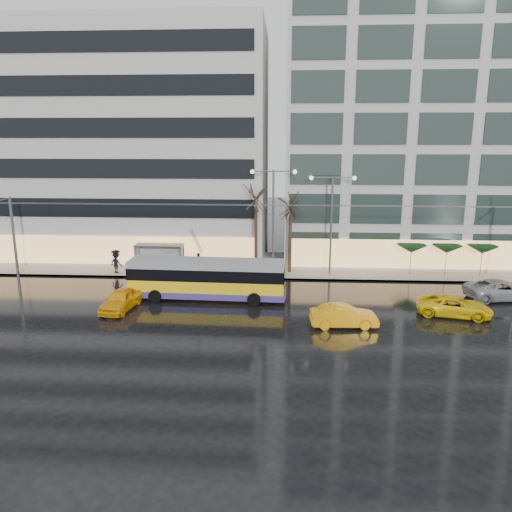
# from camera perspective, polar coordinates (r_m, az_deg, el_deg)

# --- Properties ---
(ground) EXTENTS (140.00, 140.00, 0.00)m
(ground) POSITION_cam_1_polar(r_m,az_deg,el_deg) (34.09, -1.95, -6.90)
(ground) COLOR black
(ground) RESTS_ON ground
(sidewalk) EXTENTS (80.00, 10.00, 0.15)m
(sidewalk) POSITION_cam_1_polar(r_m,az_deg,el_deg) (47.32, 2.02, -1.00)
(sidewalk) COLOR gray
(sidewalk) RESTS_ON ground
(kerb) EXTENTS (80.00, 0.10, 0.15)m
(kerb) POSITION_cam_1_polar(r_m,az_deg,el_deg) (42.55, 1.86, -2.65)
(kerb) COLOR slate
(kerb) RESTS_ON ground
(building_left) EXTENTS (34.00, 14.00, 22.00)m
(building_left) POSITION_cam_1_polar(r_m,az_deg,el_deg) (54.29, -17.54, 12.07)
(building_left) COLOR #BAB8B2
(building_left) RESTS_ON sidewalk
(building_right) EXTENTS (32.00, 14.00, 25.00)m
(building_right) POSITION_cam_1_polar(r_m,az_deg,el_deg) (53.29, 21.42, 13.38)
(building_right) COLOR #BAB8B2
(building_right) RESTS_ON sidewalk
(trolleybus) EXTENTS (11.73, 4.76, 5.40)m
(trolleybus) POSITION_cam_1_polar(r_m,az_deg,el_deg) (37.37, -5.62, -2.77)
(trolleybus) COLOR yellow
(trolleybus) RESTS_ON ground
(catenary) EXTENTS (42.24, 5.12, 7.00)m
(catenary) POSITION_cam_1_polar(r_m,az_deg,el_deg) (40.53, 0.45, 2.63)
(catenary) COLOR #595B60
(catenary) RESTS_ON ground
(bus_shelter) EXTENTS (4.20, 1.60, 2.51)m
(bus_shelter) POSITION_cam_1_polar(r_m,az_deg,el_deg) (45.11, -11.36, 0.49)
(bus_shelter) COLOR #595B60
(bus_shelter) RESTS_ON sidewalk
(street_lamp_near) EXTENTS (3.96, 0.36, 9.03)m
(street_lamp_near) POSITION_cam_1_polar(r_m,az_deg,el_deg) (43.04, 1.98, 5.59)
(street_lamp_near) COLOR #595B60
(street_lamp_near) RESTS_ON sidewalk
(street_lamp_far) EXTENTS (3.96, 0.36, 8.53)m
(street_lamp_far) POSITION_cam_1_polar(r_m,az_deg,el_deg) (43.25, 8.64, 5.12)
(street_lamp_far) COLOR #595B60
(street_lamp_far) RESTS_ON sidewalk
(tree_a) EXTENTS (3.20, 3.20, 8.40)m
(tree_a) POSITION_cam_1_polar(r_m,az_deg,el_deg) (43.17, -0.00, 7.09)
(tree_a) COLOR black
(tree_a) RESTS_ON sidewalk
(tree_b) EXTENTS (3.20, 3.20, 7.70)m
(tree_b) POSITION_cam_1_polar(r_m,az_deg,el_deg) (43.38, 3.99, 6.17)
(tree_b) COLOR black
(tree_b) RESTS_ON sidewalk
(parasol_a) EXTENTS (2.50, 2.50, 2.65)m
(parasol_a) POSITION_cam_1_polar(r_m,az_deg,el_deg) (45.20, 17.35, 0.80)
(parasol_a) COLOR #595B60
(parasol_a) RESTS_ON sidewalk
(parasol_b) EXTENTS (2.50, 2.50, 2.65)m
(parasol_b) POSITION_cam_1_polar(r_m,az_deg,el_deg) (46.02, 20.97, 0.73)
(parasol_b) COLOR #595B60
(parasol_b) RESTS_ON sidewalk
(parasol_c) EXTENTS (2.50, 2.50, 2.65)m
(parasol_c) POSITION_cam_1_polar(r_m,az_deg,el_deg) (47.01, 24.46, 0.67)
(parasol_c) COLOR #595B60
(parasol_c) RESTS_ON sidewalk
(taxi_a) EXTENTS (2.29, 4.48, 1.46)m
(taxi_a) POSITION_cam_1_polar(r_m,az_deg,el_deg) (36.34, -15.20, -4.86)
(taxi_a) COLOR #FFB20D
(taxi_a) RESTS_ON ground
(taxi_b) EXTENTS (4.39, 1.79, 1.41)m
(taxi_b) POSITION_cam_1_polar(r_m,az_deg,el_deg) (32.53, 10.01, -6.79)
(taxi_b) COLOR #FFA80D
(taxi_b) RESTS_ON ground
(taxi_c) EXTENTS (5.28, 3.30, 1.36)m
(taxi_c) POSITION_cam_1_polar(r_m,az_deg,el_deg) (36.54, 21.73, -5.34)
(taxi_c) COLOR yellow
(taxi_c) RESTS_ON ground
(sedan_silver) EXTENTS (5.68, 3.27, 1.49)m
(sedan_silver) POSITION_cam_1_polar(r_m,az_deg,el_deg) (41.62, 26.28, -3.46)
(sedan_silver) COLOR #A09FA4
(sedan_silver) RESTS_ON ground
(pedestrian_a) EXTENTS (0.97, 0.99, 2.19)m
(pedestrian_a) POSITION_cam_1_polar(r_m,az_deg,el_deg) (43.78, -9.84, -0.31)
(pedestrian_a) COLOR black
(pedestrian_a) RESTS_ON sidewalk
(pedestrian_b) EXTENTS (0.88, 0.77, 1.54)m
(pedestrian_b) POSITION_cam_1_polar(r_m,az_deg,el_deg) (45.39, -6.62, -0.60)
(pedestrian_b) COLOR black
(pedestrian_b) RESTS_ON sidewalk
(pedestrian_c) EXTENTS (1.37, 1.10, 2.11)m
(pedestrian_c) POSITION_cam_1_polar(r_m,az_deg,el_deg) (45.58, -15.70, -0.50)
(pedestrian_c) COLOR black
(pedestrian_c) RESTS_ON sidewalk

